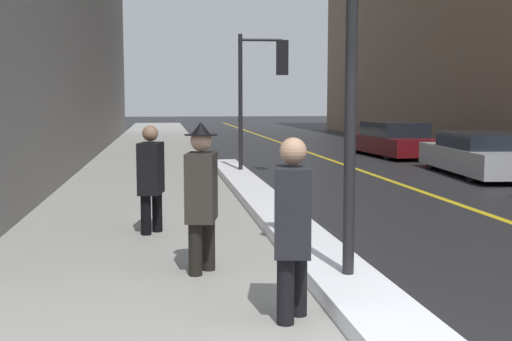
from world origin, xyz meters
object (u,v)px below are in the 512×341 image
Objects in this scene: pedestrian_with_shoulder_bag at (202,192)px; parked_car_maroon at (392,140)px; traffic_light_near at (266,74)px; pedestrian_in_glasses at (293,220)px; pedestrian_trailing at (151,174)px; parked_car_silver at (480,155)px; lamp_post at (352,24)px.

parked_car_maroon is (7.82, 14.94, -0.37)m from pedestrian_with_shoulder_bag.
traffic_light_near is 2.23× the size of pedestrian_in_glasses.
pedestrian_in_glasses is 0.95× the size of pedestrian_with_shoulder_bag.
pedestrian_in_glasses is at bearing 29.18° from pedestrian_trailing.
pedestrian_trailing is (-0.61, 2.33, -0.05)m from pedestrian_with_shoulder_bag.
traffic_light_near reaches higher than pedestrian_in_glasses.
pedestrian_trailing is 0.33× the size of parked_car_maroon.
traffic_light_near is 11.45m from pedestrian_in_glasses.
parked_car_silver is at bearing 177.89° from parked_car_maroon.
pedestrian_in_glasses is at bearing -95.03° from traffic_light_near.
pedestrian_with_shoulder_bag is at bearing 148.89° from parked_car_maroon.
parked_car_silver is 1.02× the size of parked_car_maroon.
pedestrian_in_glasses is 1.02× the size of pedestrian_trailing.
pedestrian_in_glasses is 1.87m from pedestrian_with_shoulder_bag.
pedestrian_in_glasses is 12.78m from parked_car_silver.
lamp_post is at bearing 154.69° from parked_car_maroon.
lamp_post reaches higher than parked_car_maroon.
traffic_light_near is 0.75× the size of parked_car_maroon.
pedestrian_in_glasses is at bearing 33.39° from pedestrian_with_shoulder_bag.
lamp_post is at bearing -91.49° from traffic_light_near.
lamp_post is 2.49m from pedestrian_with_shoulder_bag.
parked_car_silver is (5.67, -0.70, -2.13)m from traffic_light_near.
pedestrian_with_shoulder_bag is 11.86m from parked_car_silver.
pedestrian_with_shoulder_bag is at bearing 143.02° from parked_car_silver.
pedestrian_trailing is 10.73m from parked_car_silver.
lamp_post is 0.92× the size of parked_car_maroon.
parked_car_maroon reaches higher than parked_car_silver.
parked_car_silver is at bearing -3.96° from traffic_light_near.
traffic_light_near is 0.74× the size of parked_car_silver.
parked_car_maroon is at bearing 68.16° from lamp_post.
traffic_light_near reaches higher than parked_car_maroon.
lamp_post is 2.15m from pedestrian_in_glasses.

